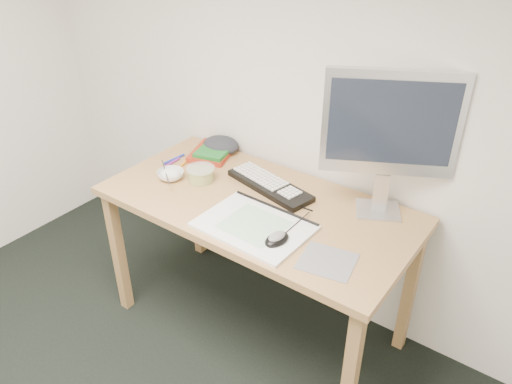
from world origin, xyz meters
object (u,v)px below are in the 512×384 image
desk (257,217)px  sketchpad (254,226)px  keyboard (270,186)px  monitor (390,128)px  rice_bowl (171,175)px

desk → sketchpad: (0.10, -0.16, 0.09)m
keyboard → monitor: size_ratio=0.72×
desk → monitor: 0.70m
sketchpad → keyboard: keyboard is taller
sketchpad → rice_bowl: 0.57m
rice_bowl → sketchpad: bearing=-9.3°
keyboard → rice_bowl: (-0.43, -0.21, 0.01)m
sketchpad → rice_bowl: size_ratio=3.52×
rice_bowl → monitor: bearing=19.1°
desk → keyboard: (-0.02, 0.13, 0.10)m
sketchpad → keyboard: bearing=115.0°
sketchpad → keyboard: (-0.13, 0.30, 0.01)m
keyboard → rice_bowl: bearing=-141.7°
sketchpad → monitor: 0.67m
desk → sketchpad: bearing=-57.6°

